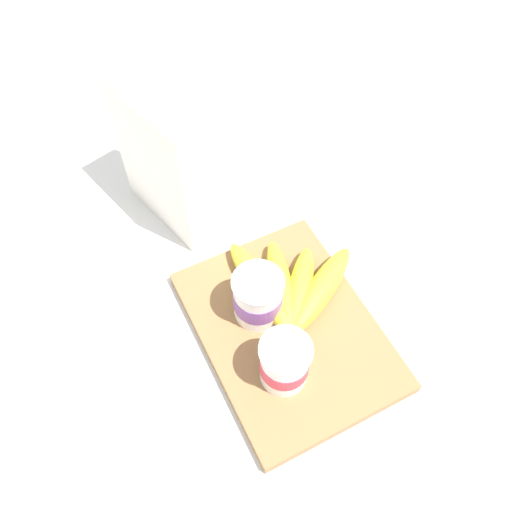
{
  "coord_description": "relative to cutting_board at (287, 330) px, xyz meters",
  "views": [
    {
      "loc": [
        -0.29,
        0.2,
        0.73
      ],
      "look_at": [
        0.1,
        0.0,
        0.07
      ],
      "focal_mm": 37.75,
      "sensor_mm": 36.0,
      "label": 1
    }
  ],
  "objects": [
    {
      "name": "yogurt_cup_back",
      "position": [
        0.04,
        0.03,
        0.05
      ],
      "size": [
        0.07,
        0.07,
        0.09
      ],
      "color": "white",
      "rests_on": "cutting_board"
    },
    {
      "name": "banana_bunch",
      "position": [
        0.05,
        -0.03,
        0.03
      ],
      "size": [
        0.19,
        0.19,
        0.04
      ],
      "color": "yellow",
      "rests_on": "cutting_board"
    },
    {
      "name": "cereal_box",
      "position": [
        0.29,
        0.05,
        0.11
      ],
      "size": [
        0.19,
        0.12,
        0.24
      ],
      "primitive_type": "cube",
      "rotation": [
        0.0,
        0.0,
        0.27
      ],
      "color": "white",
      "rests_on": "ground_plane"
    },
    {
      "name": "ground_plane",
      "position": [
        0.0,
        0.0,
        -0.01
      ],
      "size": [
        2.4,
        2.4,
        0.0
      ],
      "primitive_type": "plane",
      "color": "silver"
    },
    {
      "name": "cutting_board",
      "position": [
        0.0,
        0.0,
        0.0
      ],
      "size": [
        0.33,
        0.24,
        0.02
      ],
      "primitive_type": "cube",
      "color": "olive",
      "rests_on": "ground_plane"
    },
    {
      "name": "yogurt_cup_front",
      "position": [
        -0.06,
        0.04,
        0.05
      ],
      "size": [
        0.07,
        0.07,
        0.09
      ],
      "color": "white",
      "rests_on": "cutting_board"
    }
  ]
}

